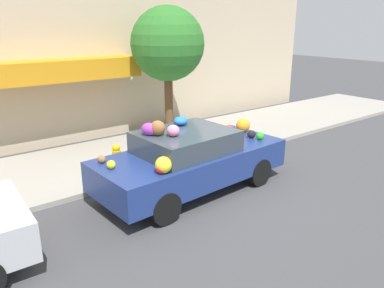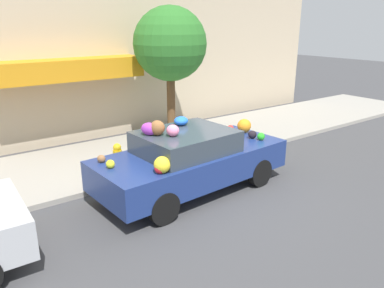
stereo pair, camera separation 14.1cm
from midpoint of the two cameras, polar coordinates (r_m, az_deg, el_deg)
ground_plane at (r=7.90m, az=-0.08°, el=-7.22°), size 60.00×60.00×0.00m
sidewalk_curb at (r=10.00m, az=-9.47°, el=-1.57°), size 24.00×3.20×0.11m
building_facade at (r=11.43m, az=-15.95°, el=15.12°), size 18.00×1.20×5.93m
street_tree at (r=10.68m, az=-4.12°, el=14.86°), size 2.04×2.04×3.72m
fire_hydrant at (r=8.56m, az=-11.83°, el=-2.26°), size 0.20×0.20×0.70m
art_car at (r=7.68m, az=-0.71°, el=-2.28°), size 4.17×1.90×1.61m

